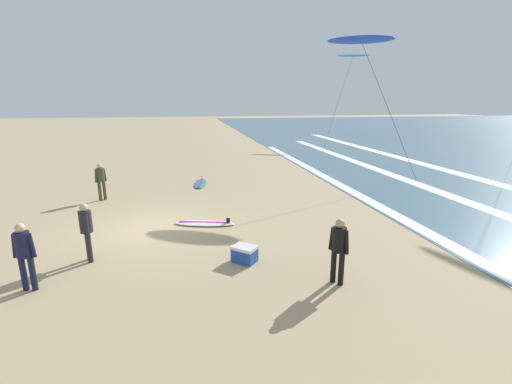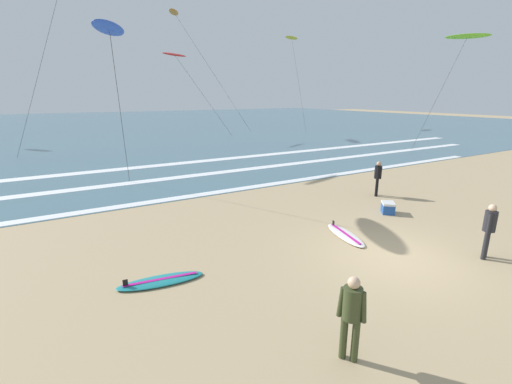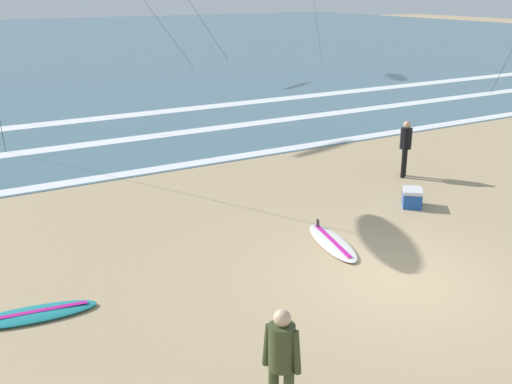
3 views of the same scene
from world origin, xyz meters
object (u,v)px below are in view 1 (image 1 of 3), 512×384
(surfboard_near_water, at_px, (201,183))
(kite_blue_high_right, at_px, (361,40))
(cooler_box, at_px, (245,254))
(surfer_left_near, at_px, (101,178))
(surfboard_right_spare, at_px, (205,223))
(surfer_mid_group, at_px, (86,227))
(kite_cyan_mid_center, at_px, (353,56))
(surfer_right_near, at_px, (339,246))
(surfer_background_far, at_px, (24,251))

(surfboard_near_water, xyz_separation_m, kite_blue_high_right, (0.72, 7.93, 6.93))
(cooler_box, bearing_deg, surfer_left_near, -144.77)
(surfboard_right_spare, height_order, cooler_box, cooler_box)
(surfer_mid_group, height_order, surfer_left_near, same)
(kite_cyan_mid_center, bearing_deg, kite_blue_high_right, -24.92)
(surfer_right_near, bearing_deg, surfer_left_near, -141.24)
(surfer_background_far, bearing_deg, kite_cyan_mid_center, 142.33)
(surfboard_near_water, xyz_separation_m, kite_cyan_mid_center, (-16.55, 15.95, 8.31))
(surfboard_right_spare, xyz_separation_m, cooler_box, (3.12, 0.88, 0.18))
(surfer_mid_group, relative_size, surfboard_right_spare, 0.73)
(surfer_mid_group, xyz_separation_m, surfer_background_far, (1.34, -0.96, 0.00))
(kite_cyan_mid_center, bearing_deg, surfboard_near_water, -43.94)
(surfboard_near_water, xyz_separation_m, cooler_box, (9.18, 0.74, 0.18))
(surfer_background_far, height_order, surfboard_near_water, surfer_background_far)
(surfer_right_near, height_order, surfer_mid_group, same)
(surfer_right_near, bearing_deg, surfboard_near_water, -166.00)
(surfer_right_near, distance_m, cooler_box, 2.59)
(surfer_mid_group, distance_m, cooler_box, 4.22)
(surfer_right_near, xyz_separation_m, kite_blue_high_right, (-10.02, 5.25, 6.01))
(surfer_right_near, xyz_separation_m, kite_cyan_mid_center, (-27.29, 13.27, 7.40))
(surfer_left_near, distance_m, cooler_box, 8.70)
(surfboard_near_water, height_order, cooler_box, cooler_box)
(surfer_mid_group, relative_size, surfboard_near_water, 0.74)
(surfer_background_far, height_order, surfer_left_near, same)
(surfer_right_near, xyz_separation_m, surfboard_near_water, (-10.73, -2.68, -0.91))
(surfer_left_near, xyz_separation_m, surfboard_right_spare, (3.96, 4.12, -0.91))
(surfer_mid_group, height_order, surfboard_near_water, surfer_mid_group)
(surfer_mid_group, bearing_deg, surfer_left_near, -171.40)
(surfer_background_far, relative_size, kite_blue_high_right, 0.22)
(kite_cyan_mid_center, relative_size, cooler_box, 11.40)
(cooler_box, bearing_deg, surfboard_near_water, -175.38)
(surfer_mid_group, relative_size, surfer_left_near, 1.00)
(surfer_background_far, relative_size, surfboard_near_water, 0.74)
(kite_cyan_mid_center, bearing_deg, surfer_background_far, -37.67)
(surfer_background_far, relative_size, surfboard_right_spare, 0.73)
(surfer_mid_group, bearing_deg, surfer_background_far, -35.42)
(surfer_mid_group, distance_m, kite_cyan_mid_center, 32.31)
(kite_cyan_mid_center, distance_m, cooler_box, 30.97)
(surfer_left_near, height_order, surfboard_near_water, surfer_left_near)
(surfer_background_far, distance_m, kite_blue_high_right, 16.27)
(surfer_background_far, height_order, cooler_box, surfer_background_far)
(surfer_left_near, distance_m, kite_blue_high_right, 13.66)
(surfer_background_far, height_order, kite_blue_high_right, kite_blue_high_right)
(surfer_left_near, bearing_deg, kite_cyan_mid_center, 132.70)
(surfer_right_near, distance_m, surfer_mid_group, 6.47)
(surfer_mid_group, bearing_deg, surfboard_right_spare, 125.19)
(surfer_background_far, bearing_deg, cooler_box, 95.34)
(surfer_left_near, bearing_deg, kite_blue_high_right, 96.47)
(surfboard_right_spare, distance_m, cooler_box, 3.24)
(surfer_background_far, bearing_deg, surfer_left_near, 179.87)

